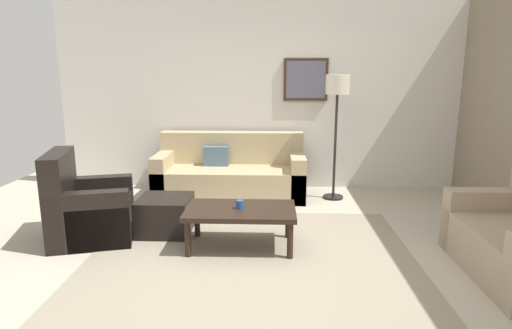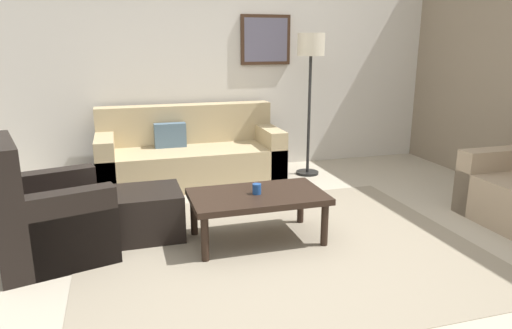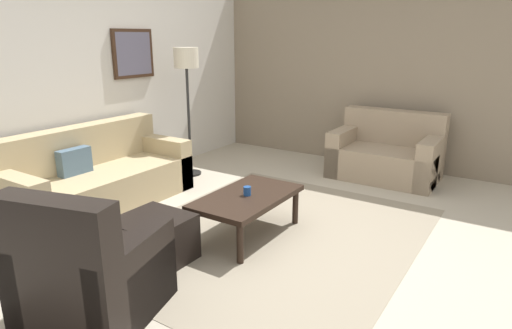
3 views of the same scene
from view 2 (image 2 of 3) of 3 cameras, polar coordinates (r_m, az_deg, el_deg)
name	(u,v)px [view 2 (image 2 of 3)]	position (r m, az deg, el deg)	size (l,w,h in m)	color
ground_plane	(279,248)	(3.81, 2.86, -10.24)	(8.00, 8.00, 0.00)	#B2A893
rear_partition	(212,59)	(5.97, -5.45, 12.76)	(6.00, 0.12, 2.80)	silver
area_rug	(279,248)	(3.81, 2.86, -10.18)	(3.13, 2.55, 0.01)	gray
couch_main	(189,156)	(5.57, -8.18, 1.04)	(2.08, 0.89, 0.88)	tan
armchair_leather	(42,220)	(3.90, -24.81, -6.22)	(0.98, 0.98, 0.95)	black
ottoman	(148,213)	(4.09, -13.07, -5.80)	(0.56, 0.56, 0.40)	black
coffee_table	(257,199)	(3.83, 0.18, -4.31)	(1.10, 0.64, 0.41)	black
cup	(257,189)	(3.79, 0.10, -3.01)	(0.07, 0.07, 0.09)	#1E478C
lamp_standing	(311,59)	(5.66, 6.72, 12.70)	(0.32, 0.32, 1.71)	black
framed_artwork	(266,40)	(6.05, 1.19, 15.04)	(0.64, 0.04, 0.61)	#382316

